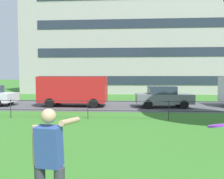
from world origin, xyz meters
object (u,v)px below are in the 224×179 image
object	(u,v)px
person_thrower	(50,163)
panel_van_right	(74,89)
car_grey_far_right	(163,97)
apartment_building_background	(141,32)
frisbee	(218,126)

from	to	relation	value
person_thrower	panel_van_right	bearing A→B (deg)	102.14
car_grey_far_right	apartment_building_background	bearing A→B (deg)	91.77
person_thrower	frisbee	distance (m)	2.46
frisbee	car_grey_far_right	size ratio (longest dim) A/B	0.09
apartment_building_background	panel_van_right	bearing A→B (deg)	-109.45
frisbee	apartment_building_background	bearing A→B (deg)	88.24
frisbee	panel_van_right	size ratio (longest dim) A/B	0.08
person_thrower	apartment_building_background	bearing A→B (deg)	83.77
person_thrower	apartment_building_background	world-z (taller)	apartment_building_background
car_grey_far_right	panel_van_right	bearing A→B (deg)	178.76
person_thrower	frisbee	size ratio (longest dim) A/B	4.71
person_thrower	panel_van_right	distance (m)	13.35
apartment_building_background	car_grey_far_right	bearing A→B (deg)	-88.23
person_thrower	frisbee	world-z (taller)	person_thrower
person_thrower	frisbee	xyz separation A→B (m)	(2.38, -0.10, 0.62)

